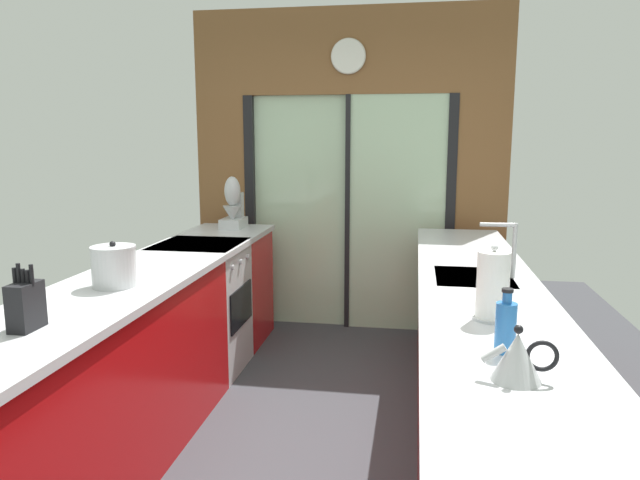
# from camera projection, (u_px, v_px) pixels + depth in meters

# --- Properties ---
(ground_plane) EXTENTS (5.04, 7.60, 0.02)m
(ground_plane) POSITION_uv_depth(u_px,v_px,m) (311.00, 422.00, 3.47)
(ground_plane) COLOR #38383D
(back_wall_unit) EXTENTS (2.64, 0.12, 2.70)m
(back_wall_unit) POSITION_uv_depth(u_px,v_px,m) (348.00, 152.00, 4.96)
(back_wall_unit) COLOR brown
(back_wall_unit) RESTS_ON ground_plane
(left_counter_run) EXTENTS (0.62, 3.80, 0.92)m
(left_counter_run) POSITION_uv_depth(u_px,v_px,m) (125.00, 366.00, 3.08)
(left_counter_run) COLOR #AD0C0F
(left_counter_run) RESTS_ON ground_plane
(right_counter_run) EXTENTS (0.62, 3.80, 0.92)m
(right_counter_run) POSITION_uv_depth(u_px,v_px,m) (478.00, 376.00, 2.96)
(right_counter_run) COLOR #AD0C0F
(right_counter_run) RESTS_ON ground_plane
(sink_faucet) EXTENTS (0.19, 0.02, 0.29)m
(sink_faucet) POSITION_uv_depth(u_px,v_px,m) (509.00, 242.00, 3.06)
(sink_faucet) COLOR #B7BABC
(sink_faucet) RESTS_ON right_counter_run
(oven_range) EXTENTS (0.60, 0.60, 0.92)m
(oven_range) POSITION_uv_depth(u_px,v_px,m) (202.00, 308.00, 4.17)
(oven_range) COLOR #B7BABC
(oven_range) RESTS_ON ground_plane
(knife_block) EXTENTS (0.09, 0.14, 0.26)m
(knife_block) POSITION_uv_depth(u_px,v_px,m) (26.00, 305.00, 2.25)
(knife_block) COLOR black
(knife_block) RESTS_ON left_counter_run
(stand_mixer) EXTENTS (0.17, 0.27, 0.42)m
(stand_mixer) POSITION_uv_depth(u_px,v_px,m) (233.00, 208.00, 4.77)
(stand_mixer) COLOR #B7BABC
(stand_mixer) RESTS_ON left_counter_run
(stock_pot) EXTENTS (0.22, 0.22, 0.23)m
(stock_pot) POSITION_uv_depth(u_px,v_px,m) (114.00, 266.00, 2.90)
(stock_pot) COLOR #B7BABC
(stock_pot) RESTS_ON left_counter_run
(kettle) EXTENTS (0.23, 0.15, 0.18)m
(kettle) POSITION_uv_depth(u_px,v_px,m) (518.00, 357.00, 1.77)
(kettle) COLOR #B7BABC
(kettle) RESTS_ON right_counter_run
(soap_bottle) EXTENTS (0.07, 0.07, 0.23)m
(soap_bottle) POSITION_uv_depth(u_px,v_px,m) (506.00, 326.00, 2.00)
(soap_bottle) COLOR #286BB7
(soap_bottle) RESTS_ON right_counter_run
(paper_towel_roll) EXTENTS (0.15, 0.15, 0.31)m
(paper_towel_roll) POSITION_uv_depth(u_px,v_px,m) (493.00, 286.00, 2.36)
(paper_towel_roll) COLOR #B7BABC
(paper_towel_roll) RESTS_ON right_counter_run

